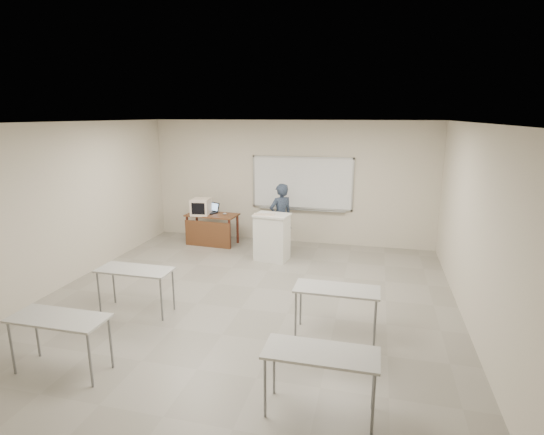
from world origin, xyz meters
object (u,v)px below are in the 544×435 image
(podium, at_px, (272,237))
(presenter, at_px, (281,217))
(crt_monitor, at_px, (201,207))
(mouse, at_px, (225,214))
(keyboard, at_px, (264,214))
(whiteboard, at_px, (302,184))
(instructor_desk, at_px, (211,225))
(laptop, at_px, (211,210))

(podium, bearing_deg, presenter, 93.93)
(crt_monitor, relative_size, mouse, 4.73)
(podium, distance_m, presenter, 0.74)
(keyboard, xyz_separation_m, presenter, (0.19, 0.80, -0.24))
(whiteboard, bearing_deg, podium, -104.89)
(podium, height_order, mouse, podium)
(whiteboard, bearing_deg, crt_monitor, -162.31)
(podium, distance_m, keyboard, 0.56)
(instructor_desk, height_order, mouse, mouse)
(whiteboard, relative_size, laptop, 7.51)
(mouse, height_order, presenter, presenter)
(laptop, xyz_separation_m, presenter, (1.85, -0.27, -0.01))
(whiteboard, height_order, mouse, whiteboard)
(instructor_desk, bearing_deg, presenter, 3.77)
(instructor_desk, relative_size, keyboard, 2.83)
(podium, height_order, crt_monitor, crt_monitor)
(laptop, bearing_deg, instructor_desk, -46.01)
(mouse, bearing_deg, keyboard, -16.48)
(whiteboard, height_order, keyboard, whiteboard)
(instructor_desk, xyz_separation_m, mouse, (0.31, 0.16, 0.26))
(laptop, bearing_deg, podium, -4.62)
(crt_monitor, height_order, mouse, crt_monitor)
(whiteboard, distance_m, presenter, 1.10)
(podium, relative_size, mouse, 10.25)
(whiteboard, xyz_separation_m, instructor_desk, (-2.10, -0.78, -0.97))
(podium, bearing_deg, whiteboard, 82.41)
(presenter, bearing_deg, podium, 43.57)
(crt_monitor, relative_size, presenter, 0.30)
(crt_monitor, bearing_deg, podium, -25.69)
(instructor_desk, relative_size, presenter, 0.78)
(keyboard, bearing_deg, crt_monitor, 149.32)
(podium, xyz_separation_m, crt_monitor, (-1.96, 0.72, 0.43))
(instructor_desk, bearing_deg, whiteboard, 24.28)
(crt_monitor, bearing_deg, keyboard, -30.42)
(instructor_desk, distance_m, keyboard, 1.84)
(whiteboard, relative_size, crt_monitor, 5.22)
(instructor_desk, xyz_separation_m, podium, (1.71, -0.69, 0.00))
(crt_monitor, distance_m, mouse, 0.60)
(podium, distance_m, mouse, 1.66)
(whiteboard, bearing_deg, laptop, -166.89)
(whiteboard, xyz_separation_m, presenter, (-0.35, -0.78, -0.68))
(keyboard, bearing_deg, podium, 32.84)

